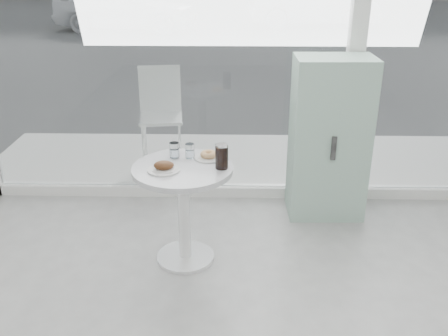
{
  "coord_description": "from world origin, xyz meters",
  "views": [
    {
      "loc": [
        -0.13,
        -1.33,
        2.17
      ],
      "look_at": [
        -0.2,
        1.7,
        0.85
      ],
      "focal_mm": 40.0,
      "sensor_mm": 36.0,
      "label": 1
    }
  ],
  "objects_px": {
    "mint_cabinet": "(329,139)",
    "car_silver": "(312,5)",
    "patio_chair": "(161,109)",
    "plate_fritter": "(164,167)",
    "water_tumbler_a": "(174,151)",
    "cola_glass": "(222,157)",
    "water_tumbler_b": "(190,152)",
    "plate_donut": "(209,156)",
    "main_table": "(183,194)",
    "car_white": "(125,6)"
  },
  "relations": [
    {
      "from": "mint_cabinet",
      "to": "car_white",
      "type": "distance_m",
      "value": 11.84
    },
    {
      "from": "patio_chair",
      "to": "car_silver",
      "type": "bearing_deg",
      "value": 67.02
    },
    {
      "from": "water_tumbler_b",
      "to": "patio_chair",
      "type": "bearing_deg",
      "value": 105.23
    },
    {
      "from": "water_tumbler_b",
      "to": "cola_glass",
      "type": "bearing_deg",
      "value": -37.42
    },
    {
      "from": "water_tumbler_a",
      "to": "water_tumbler_b",
      "type": "bearing_deg",
      "value": -1.82
    },
    {
      "from": "water_tumbler_a",
      "to": "patio_chair",
      "type": "bearing_deg",
      "value": 101.57
    },
    {
      "from": "plate_fritter",
      "to": "water_tumbler_b",
      "type": "height_order",
      "value": "water_tumbler_b"
    },
    {
      "from": "car_white",
      "to": "car_silver",
      "type": "distance_m",
      "value": 5.67
    },
    {
      "from": "plate_fritter",
      "to": "water_tumbler_a",
      "type": "distance_m",
      "value": 0.25
    },
    {
      "from": "water_tumbler_b",
      "to": "car_silver",
      "type": "bearing_deg",
      "value": 78.07
    },
    {
      "from": "plate_fritter",
      "to": "water_tumbler_b",
      "type": "xyz_separation_m",
      "value": [
        0.16,
        0.24,
        0.02
      ]
    },
    {
      "from": "patio_chair",
      "to": "plate_donut",
      "type": "height_order",
      "value": "patio_chair"
    },
    {
      "from": "main_table",
      "to": "patio_chair",
      "type": "height_order",
      "value": "patio_chair"
    },
    {
      "from": "plate_donut",
      "to": "car_silver",
      "type": "bearing_deg",
      "value": 78.68
    },
    {
      "from": "cola_glass",
      "to": "patio_chair",
      "type": "bearing_deg",
      "value": 110.49
    },
    {
      "from": "car_white",
      "to": "patio_chair",
      "type": "bearing_deg",
      "value": -157.28
    },
    {
      "from": "main_table",
      "to": "car_white",
      "type": "height_order",
      "value": "car_white"
    },
    {
      "from": "mint_cabinet",
      "to": "car_white",
      "type": "bearing_deg",
      "value": 108.88
    },
    {
      "from": "water_tumbler_a",
      "to": "car_white",
      "type": "bearing_deg",
      "value": 103.29
    },
    {
      "from": "main_table",
      "to": "car_silver",
      "type": "distance_m",
      "value": 13.18
    },
    {
      "from": "main_table",
      "to": "water_tumbler_b",
      "type": "bearing_deg",
      "value": 76.44
    },
    {
      "from": "mint_cabinet",
      "to": "plate_donut",
      "type": "relative_size",
      "value": 6.52
    },
    {
      "from": "plate_donut",
      "to": "patio_chair",
      "type": "bearing_deg",
      "value": 109.44
    },
    {
      "from": "main_table",
      "to": "car_silver",
      "type": "bearing_deg",
      "value": 78.05
    },
    {
      "from": "main_table",
      "to": "water_tumbler_a",
      "type": "distance_m",
      "value": 0.33
    },
    {
      "from": "patio_chair",
      "to": "plate_fritter",
      "type": "xyz_separation_m",
      "value": [
        0.3,
        -1.92,
        0.16
      ]
    },
    {
      "from": "mint_cabinet",
      "to": "car_silver",
      "type": "xyz_separation_m",
      "value": [
        1.55,
        12.1,
        -0.04
      ]
    },
    {
      "from": "plate_fritter",
      "to": "car_silver",
      "type": "bearing_deg",
      "value": 77.61
    },
    {
      "from": "main_table",
      "to": "mint_cabinet",
      "type": "bearing_deg",
      "value": 34.0
    },
    {
      "from": "mint_cabinet",
      "to": "plate_fritter",
      "type": "distance_m",
      "value": 1.56
    },
    {
      "from": "car_white",
      "to": "plate_fritter",
      "type": "xyz_separation_m",
      "value": [
        2.73,
        -12.0,
        0.09
      ]
    },
    {
      "from": "mint_cabinet",
      "to": "car_white",
      "type": "xyz_separation_m",
      "value": [
        -4.03,
        11.13,
        0.0
      ]
    },
    {
      "from": "mint_cabinet",
      "to": "plate_fritter",
      "type": "bearing_deg",
      "value": -147.33
    },
    {
      "from": "patio_chair",
      "to": "car_white",
      "type": "bearing_deg",
      "value": 96.52
    },
    {
      "from": "plate_fritter",
      "to": "water_tumbler_b",
      "type": "bearing_deg",
      "value": 56.24
    },
    {
      "from": "main_table",
      "to": "water_tumbler_b",
      "type": "xyz_separation_m",
      "value": [
        0.04,
        0.17,
        0.27
      ]
    },
    {
      "from": "plate_fritter",
      "to": "cola_glass",
      "type": "xyz_separation_m",
      "value": [
        0.4,
        0.05,
        0.06
      ]
    },
    {
      "from": "plate_fritter",
      "to": "plate_donut",
      "type": "bearing_deg",
      "value": 37.54
    },
    {
      "from": "plate_fritter",
      "to": "water_tumbler_a",
      "type": "height_order",
      "value": "water_tumbler_a"
    },
    {
      "from": "water_tumbler_a",
      "to": "cola_glass",
      "type": "xyz_separation_m",
      "value": [
        0.35,
        -0.19,
        0.03
      ]
    },
    {
      "from": "car_white",
      "to": "cola_glass",
      "type": "xyz_separation_m",
      "value": [
        3.13,
        -11.94,
        0.15
      ]
    },
    {
      "from": "car_silver",
      "to": "mint_cabinet",
      "type": "bearing_deg",
      "value": 168.6
    },
    {
      "from": "main_table",
      "to": "mint_cabinet",
      "type": "height_order",
      "value": "mint_cabinet"
    },
    {
      "from": "main_table",
      "to": "plate_donut",
      "type": "xyz_separation_m",
      "value": [
        0.18,
        0.16,
        0.24
      ]
    },
    {
      "from": "car_silver",
      "to": "plate_donut",
      "type": "height_order",
      "value": "car_silver"
    },
    {
      "from": "plate_donut",
      "to": "car_white",
      "type": "bearing_deg",
      "value": 104.45
    },
    {
      "from": "main_table",
      "to": "plate_donut",
      "type": "distance_m",
      "value": 0.34
    },
    {
      "from": "mint_cabinet",
      "to": "water_tumbler_a",
      "type": "bearing_deg",
      "value": -154.57
    },
    {
      "from": "patio_chair",
      "to": "main_table",
      "type": "bearing_deg",
      "value": -84.33
    },
    {
      "from": "mint_cabinet",
      "to": "water_tumbler_b",
      "type": "bearing_deg",
      "value": -152.16
    }
  ]
}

